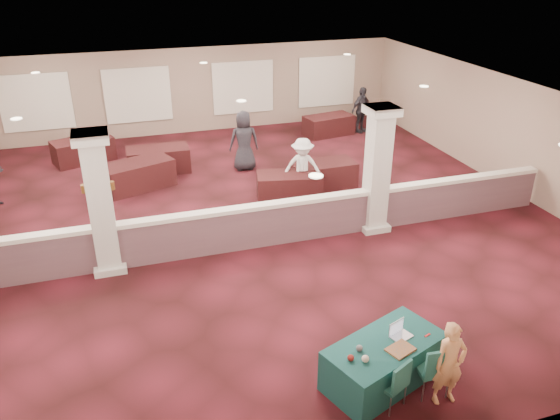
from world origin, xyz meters
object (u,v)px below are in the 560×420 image
object	(u,v)px
near_table	(384,362)
far_table_front_left	(138,175)
conf_chair_main	(435,367)
far_table_front_center	(289,186)
conf_chair_side	(394,380)
far_table_back_left	(83,150)
attendee_c	(361,110)
attendee_b	(302,167)
attendee_d	(244,141)
far_table_back_right	(328,125)
far_table_back_center	(159,160)
far_table_front_right	(323,175)
woman	(449,364)

from	to	relation	value
near_table	far_table_front_left	bearing A→B (deg)	88.27
conf_chair_main	far_table_front_center	size ratio (longest dim) A/B	0.54
conf_chair_side	conf_chair_main	bearing A→B (deg)	-22.13
far_table_back_left	attendee_c	bearing A→B (deg)	0.93
conf_chair_main	attendee_b	world-z (taller)	attendee_b
conf_chair_side	attendee_d	size ratio (longest dim) A/B	0.47
conf_chair_side	far_table_back_right	world-z (taller)	conf_chair_side
conf_chair_main	far_table_back_center	distance (m)	11.62
far_table_front_right	attendee_b	xyz separation A→B (m)	(-0.83, -0.42, 0.48)
far_table_back_center	attendee_b	xyz separation A→B (m)	(3.74, -3.16, 0.47)
conf_chair_side	far_table_front_right	bearing A→B (deg)	50.64
conf_chair_main	attendee_d	size ratio (longest dim) A/B	0.51
attendee_b	attendee_c	world-z (taller)	attendee_c
far_table_front_left	near_table	bearing A→B (deg)	-71.38
far_table_back_left	attendee_d	xyz separation A→B (m)	(4.97, -2.33, 0.57)
conf_chair_side	attendee_b	bearing A→B (deg)	55.51
far_table_front_center	far_table_back_right	size ratio (longest dim) A/B	0.99
far_table_front_center	near_table	bearing A→B (deg)	-96.50
near_table	far_table_back_right	bearing A→B (deg)	51.38
far_table_back_left	attendee_c	world-z (taller)	attendee_c
far_table_front_center	attendee_c	size ratio (longest dim) A/B	1.04
conf_chair_side	woman	distance (m)	0.90
far_table_back_right	attendee_c	xyz separation A→B (m)	(1.32, -0.04, 0.50)
woman	far_table_back_right	bearing A→B (deg)	77.53
conf_chair_side	far_table_front_left	world-z (taller)	conf_chair_side
far_table_back_right	attendee_c	bearing A→B (deg)	-1.91
attendee_b	attendee_c	distance (m)	6.53
attendee_d	far_table_back_center	bearing A→B (deg)	-9.26
woman	far_table_front_left	xyz separation A→B (m)	(-3.94, 10.20, -0.32)
far_table_back_center	conf_chair_side	bearing A→B (deg)	-78.20
far_table_front_left	far_table_back_right	size ratio (longest dim) A/B	1.09
far_table_front_right	far_table_back_center	size ratio (longest dim) A/B	0.97
woman	attendee_b	world-z (taller)	attendee_b
near_table	woman	xyz separation A→B (m)	(0.74, -0.70, 0.34)
far_table_back_right	attendee_b	distance (m)	5.83
far_table_front_right	far_table_back_center	distance (m)	5.33
near_table	attendee_c	world-z (taller)	attendee_c
far_table_front_left	attendee_d	distance (m)	3.47
conf_chair_main	far_table_back_left	distance (m)	13.96
near_table	far_table_front_center	size ratio (longest dim) A/B	1.10
far_table_back_left	attendee_c	distance (m)	10.26
woman	attendee_c	world-z (taller)	attendee_c
far_table_back_center	attendee_d	bearing A→B (deg)	-13.95
far_table_back_center	far_table_back_right	world-z (taller)	far_table_back_center
far_table_back_center	far_table_back_right	xyz separation A→B (m)	(6.62, 1.88, -0.02)
far_table_front_left	far_table_front_center	xyz separation A→B (m)	(4.05, -2.07, -0.04)
conf_chair_side	far_table_front_right	size ratio (longest dim) A/B	0.49
far_table_back_left	conf_chair_side	bearing A→B (deg)	-70.19
far_table_front_center	attendee_c	world-z (taller)	attendee_c
woman	attendee_b	size ratio (longest dim) A/B	0.84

